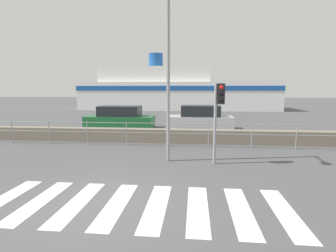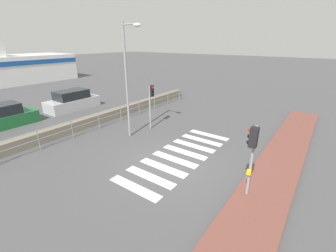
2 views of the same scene
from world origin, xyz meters
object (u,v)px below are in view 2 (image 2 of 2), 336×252
parked_car_silver (72,101)px  traffic_light_far (151,97)px  traffic_light_near (252,148)px  streetlamp (129,70)px

parked_car_silver → traffic_light_far: bearing=-87.0°
traffic_light_near → parked_car_silver: traffic_light_near is taller
traffic_light_far → parked_car_silver: bearing=93.0°
traffic_light_near → streetlamp: bearing=77.4°
streetlamp → parked_car_silver: 8.69m
traffic_light_far → traffic_light_near: bearing=-115.1°
traffic_light_near → traffic_light_far: (3.30, 7.07, 0.05)m
traffic_light_near → traffic_light_far: traffic_light_far is taller
streetlamp → traffic_light_far: bearing=-0.3°
traffic_light_near → streetlamp: size_ratio=0.44×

